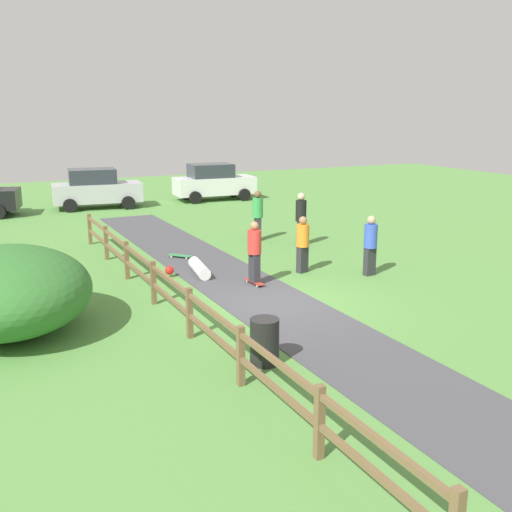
# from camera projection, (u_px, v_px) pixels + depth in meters

# --- Properties ---
(ground_plane) EXTENTS (60.00, 60.00, 0.00)m
(ground_plane) POSITION_uv_depth(u_px,v_px,m) (270.00, 304.00, 15.25)
(ground_plane) COLOR #568E42
(asphalt_path) EXTENTS (2.40, 28.00, 0.02)m
(asphalt_path) POSITION_uv_depth(u_px,v_px,m) (270.00, 303.00, 15.25)
(asphalt_path) COLOR #47474C
(asphalt_path) RESTS_ON ground_plane
(wooden_fence) EXTENTS (0.12, 18.12, 1.10)m
(wooden_fence) POSITION_uv_depth(u_px,v_px,m) (170.00, 292.00, 13.97)
(wooden_fence) COLOR brown
(wooden_fence) RESTS_ON ground_plane
(bush_large) EXTENTS (3.64, 4.36, 1.85)m
(bush_large) POSITION_uv_depth(u_px,v_px,m) (5.00, 290.00, 13.21)
(bush_large) COLOR #33702D
(bush_large) RESTS_ON ground_plane
(trash_bin) EXTENTS (0.56, 0.56, 0.90)m
(trash_bin) POSITION_uv_depth(u_px,v_px,m) (265.00, 341.00, 11.58)
(trash_bin) COLOR black
(trash_bin) RESTS_ON ground_plane
(skater_riding) EXTENTS (0.40, 0.81, 1.76)m
(skater_riding) POSITION_uv_depth(u_px,v_px,m) (254.00, 250.00, 16.66)
(skater_riding) COLOR #B23326
(skater_riding) RESTS_ON asphalt_path
(skater_fallen) EXTENTS (1.29, 1.56, 0.36)m
(skater_fallen) POSITION_uv_depth(u_px,v_px,m) (197.00, 268.00, 17.86)
(skater_fallen) COLOR white
(skater_fallen) RESTS_ON asphalt_path
(skateboard_loose) EXTENTS (0.67, 0.74, 0.08)m
(skateboard_loose) POSITION_uv_depth(u_px,v_px,m) (180.00, 256.00, 19.88)
(skateboard_loose) COLOR #338C4C
(skateboard_loose) RESTS_ON asphalt_path
(bystander_black) EXTENTS (0.54, 0.54, 1.89)m
(bystander_black) POSITION_uv_depth(u_px,v_px,m) (301.00, 216.00, 21.49)
(bystander_black) COLOR #2D2D33
(bystander_black) RESTS_ON ground_plane
(bystander_blue) EXTENTS (0.41, 0.41, 1.76)m
(bystander_blue) POSITION_uv_depth(u_px,v_px,m) (370.00, 243.00, 17.65)
(bystander_blue) COLOR #2D2D33
(bystander_blue) RESTS_ON ground_plane
(bystander_green) EXTENTS (0.46, 0.46, 1.84)m
(bystander_green) POSITION_uv_depth(u_px,v_px,m) (258.00, 213.00, 22.37)
(bystander_green) COLOR #2D2D33
(bystander_green) RESTS_ON ground_plane
(bystander_orange) EXTENTS (0.47, 0.47, 1.69)m
(bystander_orange) POSITION_uv_depth(u_px,v_px,m) (303.00, 242.00, 17.97)
(bystander_orange) COLOR #2D2D33
(bystander_orange) RESTS_ON ground_plane
(parked_car_white) EXTENTS (4.30, 2.21, 1.92)m
(parked_car_white) POSITION_uv_depth(u_px,v_px,m) (214.00, 182.00, 32.34)
(parked_car_white) COLOR silver
(parked_car_white) RESTS_ON ground_plane
(parked_car_silver) EXTENTS (4.38, 2.40, 1.92)m
(parked_car_silver) POSITION_uv_depth(u_px,v_px,m) (96.00, 189.00, 29.68)
(parked_car_silver) COLOR #B7B7BC
(parked_car_silver) RESTS_ON ground_plane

